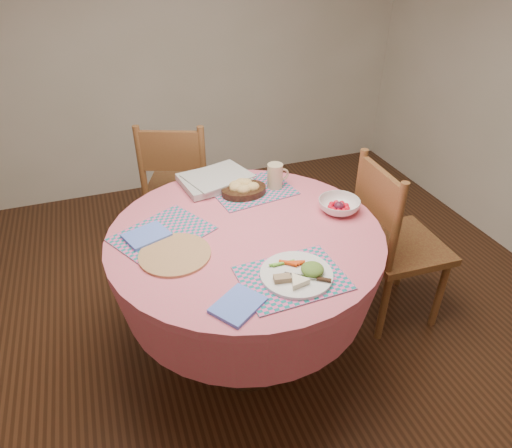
% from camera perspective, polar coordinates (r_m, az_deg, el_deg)
% --- Properties ---
extents(ground, '(4.00, 4.00, 0.00)m').
position_cam_1_polar(ground, '(2.54, -1.10, -15.11)').
color(ground, '#331C0F').
rests_on(ground, ground).
extents(dining_table, '(1.24, 1.24, 0.75)m').
position_cam_1_polar(dining_table, '(2.15, -1.26, -5.25)').
color(dining_table, '#DE6776').
rests_on(dining_table, ground).
extents(chair_right, '(0.44, 0.46, 0.96)m').
position_cam_1_polar(chair_right, '(2.52, 16.78, -1.97)').
color(chair_right, brown).
rests_on(chair_right, ground).
extents(chair_back, '(0.57, 0.56, 0.96)m').
position_cam_1_polar(chair_back, '(2.96, -9.56, 4.61)').
color(chair_back, brown).
rests_on(chair_back, ground).
extents(placemat_front, '(0.41, 0.31, 0.01)m').
position_cam_1_polar(placemat_front, '(1.78, 4.56, -6.74)').
color(placemat_front, '#15787A').
rests_on(placemat_front, dining_table).
extents(placemat_left, '(0.49, 0.45, 0.01)m').
position_cam_1_polar(placemat_left, '(2.06, -11.62, -1.23)').
color(placemat_left, '#15787A').
rests_on(placemat_left, dining_table).
extents(placemat_back, '(0.44, 0.35, 0.01)m').
position_cam_1_polar(placemat_back, '(2.36, -0.46, 4.27)').
color(placemat_back, '#15787A').
rests_on(placemat_back, dining_table).
extents(wicker_trivet, '(0.30, 0.30, 0.01)m').
position_cam_1_polar(wicker_trivet, '(1.92, -10.10, -3.75)').
color(wicker_trivet, '#9A6B42').
rests_on(wicker_trivet, dining_table).
extents(napkin_near, '(0.23, 0.22, 0.01)m').
position_cam_1_polar(napkin_near, '(1.66, -2.26, -10.09)').
color(napkin_near, '#5C7DEC').
rests_on(napkin_near, dining_table).
extents(napkin_far, '(0.22, 0.19, 0.01)m').
position_cam_1_polar(napkin_far, '(2.05, -13.52, -1.40)').
color(napkin_far, '#5C7DEC').
rests_on(napkin_far, placemat_left).
extents(dinner_plate, '(0.28, 0.28, 0.05)m').
position_cam_1_polar(dinner_plate, '(1.78, 5.35, -6.14)').
color(dinner_plate, white).
rests_on(dinner_plate, placemat_front).
extents(bread_bowl, '(0.23, 0.23, 0.08)m').
position_cam_1_polar(bread_bowl, '(2.31, -1.60, 4.54)').
color(bread_bowl, black).
rests_on(bread_bowl, placemat_back).
extents(latte_mug, '(0.12, 0.08, 0.13)m').
position_cam_1_polar(latte_mug, '(2.36, 2.45, 6.05)').
color(latte_mug, '#C6B288').
rests_on(latte_mug, placemat_back).
extents(fruit_bowl, '(0.22, 0.22, 0.06)m').
position_cam_1_polar(fruit_bowl, '(2.21, 10.33, 2.25)').
color(fruit_bowl, white).
rests_on(fruit_bowl, dining_table).
extents(newspaper_stack, '(0.40, 0.33, 0.04)m').
position_cam_1_polar(newspaper_stack, '(2.42, -5.13, 5.58)').
color(newspaper_stack, silver).
rests_on(newspaper_stack, dining_table).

